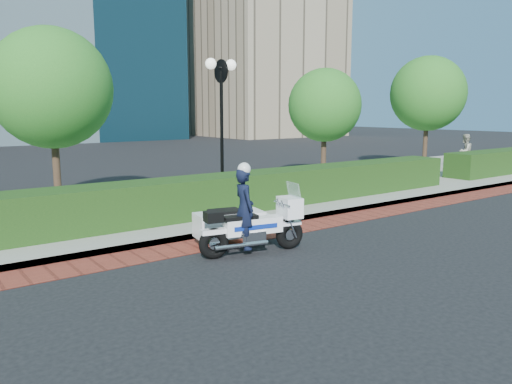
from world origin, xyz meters
TOP-DOWN VIEW (x-y plane):
  - ground at (0.00, 0.00)m, footprint 120.00×120.00m
  - brick_strip at (0.00, 1.50)m, footprint 60.00×1.00m
  - sidewalk at (0.00, 6.00)m, footprint 60.00×8.00m
  - hedge_main at (0.00, 3.60)m, footprint 18.00×1.20m
  - lamppost at (1.00, 5.20)m, footprint 1.02×0.70m
  - tree_b at (-3.50, 6.50)m, footprint 3.20×3.20m
  - tree_c at (6.50, 6.50)m, footprint 2.80×2.80m
  - tree_d at (13.00, 6.50)m, footprint 3.40×3.40m
  - tower_right at (28.00, 38.00)m, footprint 14.00×12.00m
  - police_motorcycle at (-1.41, 0.66)m, footprint 2.29×1.84m
  - pedestrian at (14.25, 5.24)m, footprint 0.81×0.64m

SIDE VIEW (x-z plane):
  - ground at x=0.00m, z-range 0.00..0.00m
  - brick_strip at x=0.00m, z-range 0.00..0.01m
  - sidewalk at x=0.00m, z-range 0.00..0.15m
  - police_motorcycle at x=-1.41m, z-range -0.29..1.57m
  - hedge_main at x=0.00m, z-range 0.15..1.15m
  - pedestrian at x=14.25m, z-range 0.15..1.79m
  - lamppost at x=1.00m, z-range 0.85..5.06m
  - tree_c at x=6.50m, z-range 0.90..5.20m
  - tree_b at x=-3.50m, z-range 0.99..5.88m
  - tree_d at x=13.00m, z-range 1.03..6.19m
  - tower_right at x=28.00m, z-range 0.00..28.00m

